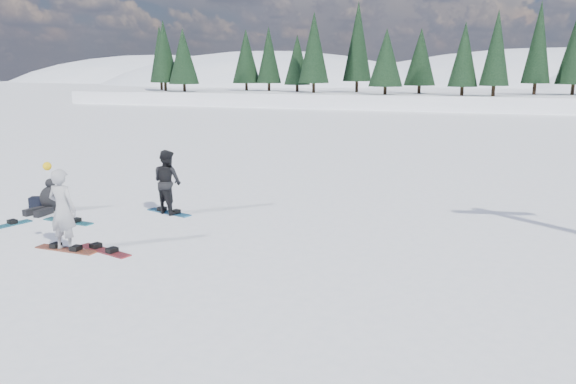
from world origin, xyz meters
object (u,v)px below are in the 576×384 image
at_px(snowboard_loose_a, 2,226).
at_px(snowboarder_man, 167,182).
at_px(snowboarder_woman, 62,210).
at_px(snowboard_loose_c, 68,221).
at_px(gear_bag, 38,202).
at_px(seated_rider, 50,199).
at_px(snowboard_loose_b, 104,251).

bearing_deg(snowboard_loose_a, snowboarder_man, -34.87).
distance_m(snowboarder_woman, snowboard_loose_c, 2.69).
bearing_deg(gear_bag, snowboard_loose_a, -68.96).
xyz_separation_m(snowboarder_man, seated_rider, (-3.21, -1.02, -0.53)).
bearing_deg(snowboard_loose_c, snowboarder_woman, -44.98).
relative_size(gear_bag, snowboard_loose_c, 0.30).
relative_size(seated_rider, snowboard_loose_b, 0.74).
height_order(gear_bag, snowboard_loose_b, gear_bag).
bearing_deg(snowboarder_man, snowboard_loose_b, 117.98).
xyz_separation_m(seated_rider, snowboard_loose_a, (0.07, -1.74, -0.34)).
bearing_deg(gear_bag, seated_rider, -20.34).
relative_size(snowboarder_man, seated_rider, 1.60).
bearing_deg(snowboarder_man, snowboarder_woman, 104.45).
relative_size(snowboard_loose_a, snowboard_loose_b, 1.00).
relative_size(gear_bag, snowboard_loose_b, 0.30).
height_order(snowboarder_man, gear_bag, snowboarder_man).
bearing_deg(gear_bag, snowboard_loose_b, -30.96).
height_order(snowboarder_woman, snowboard_loose_c, snowboarder_woman).
xyz_separation_m(snowboarder_woman, snowboard_loose_b, (0.84, 0.24, -0.90)).
bearing_deg(snowboarder_woman, snowboarder_man, -95.12).
height_order(snowboarder_woman, snowboard_loose_a, snowboarder_woman).
relative_size(snowboarder_man, snowboard_loose_a, 1.18).
distance_m(snowboard_loose_a, snowboard_loose_b, 3.77).
distance_m(snowboarder_man, seated_rider, 3.41).
height_order(snowboarder_woman, snowboard_loose_b, snowboarder_woman).
xyz_separation_m(gear_bag, snowboard_loose_b, (4.48, -2.69, -0.14)).
bearing_deg(snowboard_loose_b, snowboarder_woman, -150.08).
bearing_deg(snowboarder_woman, snowboard_loose_b, -165.16).
height_order(seated_rider, snowboard_loose_a, seated_rider).
bearing_deg(snowboard_loose_a, gear_bag, 34.81).
distance_m(snowboard_loose_c, snowboard_loose_b, 3.01).
bearing_deg(gear_bag, snowboarder_woman, -38.76).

